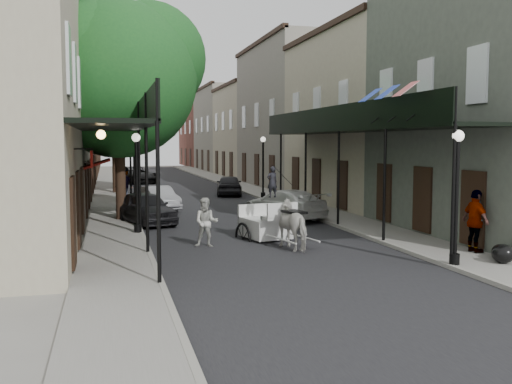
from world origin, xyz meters
TOP-DOWN VIEW (x-y plane):
  - ground at (0.00, 0.00)m, footprint 140.00×140.00m
  - road at (0.00, 20.00)m, footprint 8.00×90.00m
  - sidewalk_left at (-5.00, 20.00)m, footprint 2.20×90.00m
  - sidewalk_right at (5.00, 20.00)m, footprint 2.20×90.00m
  - building_row_left at (-8.60, 30.00)m, footprint 5.00×80.00m
  - building_row_right at (8.60, 30.00)m, footprint 5.00×80.00m
  - gallery_left at (-4.79, 6.98)m, footprint 2.20×18.05m
  - gallery_right at (4.79, 6.98)m, footprint 2.20×18.05m
  - tree_near at (-4.20, 10.18)m, footprint 7.31×6.80m
  - tree_far at (-4.25, 24.18)m, footprint 6.45×6.00m
  - lamppost_right_near at (4.10, -2.00)m, footprint 0.32×0.32m
  - lamppost_left at (-4.10, 6.00)m, footprint 0.32×0.32m
  - lamppost_right_far at (4.10, 18.00)m, footprint 0.32×0.32m
  - horse at (0.78, 1.93)m, footprint 1.25×2.04m
  - carriage at (0.25, 4.37)m, footprint 1.94×2.59m
  - pedestrian_walking at (-2.00, 3.00)m, footprint 0.94×0.82m
  - pedestrian_sidewalk_left at (-4.20, 18.78)m, footprint 1.45×1.34m
  - pedestrian_sidewalk_right at (5.73, -0.63)m, footprint 0.50×1.15m
  - car_left_near at (-3.60, 9.00)m, footprint 2.74×4.39m
  - car_left_mid at (-2.60, 14.00)m, footprint 2.07×3.89m
  - car_left_far at (-2.64, 33.96)m, footprint 3.64×5.54m
  - car_right_near at (2.60, 9.00)m, footprint 3.42×5.06m
  - car_right_far at (2.60, 20.95)m, footprint 2.35×4.23m
  - trash_bags at (5.63, -2.03)m, footprint 0.89×1.04m

SIDE VIEW (x-z plane):
  - ground at x=0.00m, z-range 0.00..0.00m
  - road at x=0.00m, z-range 0.00..0.01m
  - sidewalk_left at x=-5.00m, z-range 0.00..0.12m
  - sidewalk_right at x=5.00m, z-range 0.00..0.12m
  - trash_bags at x=5.63m, z-range 0.10..0.64m
  - car_left_mid at x=-2.60m, z-range 0.00..1.22m
  - car_right_near at x=2.60m, z-range 0.00..1.36m
  - car_right_far at x=2.60m, z-range 0.00..1.36m
  - car_left_near at x=-3.60m, z-range 0.00..1.40m
  - car_left_far at x=-2.64m, z-range 0.00..1.42m
  - horse at x=0.78m, z-range 0.00..1.60m
  - pedestrian_walking at x=-2.00m, z-range 0.00..1.65m
  - carriage at x=0.25m, z-range -0.30..2.38m
  - pedestrian_sidewalk_right at x=5.73m, z-range 0.12..2.06m
  - pedestrian_sidewalk_left at x=-4.20m, z-range 0.12..2.08m
  - lamppost_right_near at x=4.10m, z-range 0.19..3.90m
  - lamppost_left at x=-4.10m, z-range 0.19..3.90m
  - lamppost_right_far at x=4.10m, z-range 0.19..3.90m
  - gallery_left at x=-4.79m, z-range 1.61..6.49m
  - gallery_right at x=4.79m, z-range 1.61..6.49m
  - building_row_left at x=-8.60m, z-range 0.00..10.50m
  - building_row_right at x=8.60m, z-range 0.00..10.50m
  - tree_far at x=-4.25m, z-range 1.53..10.14m
  - tree_near at x=-4.20m, z-range 1.67..11.30m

